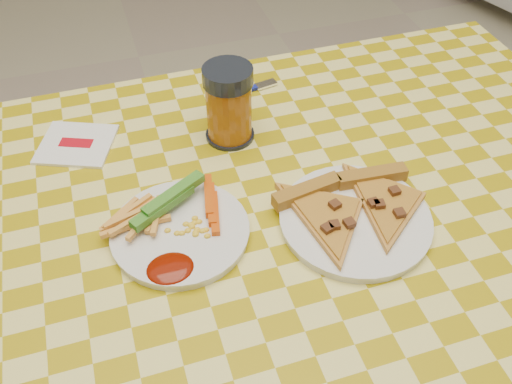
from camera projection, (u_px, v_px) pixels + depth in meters
table at (261, 261)px, 0.88m from camera, size 1.28×0.88×0.76m
plate_left at (180, 233)px, 0.81m from camera, size 0.22×0.22×0.01m
plate_right at (355, 221)px, 0.83m from camera, size 0.24×0.24×0.01m
fries_veggies at (171, 218)px, 0.81m from camera, size 0.19×0.18×0.04m
pizza_slices at (353, 206)px, 0.83m from camera, size 0.25×0.23×0.02m
drink_glass at (229, 105)px, 0.93m from camera, size 0.08×0.08×0.13m
napkin at (76, 144)px, 0.96m from camera, size 0.15×0.15×0.01m
fork at (245, 91)px, 1.06m from camera, size 0.14×0.04×0.01m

